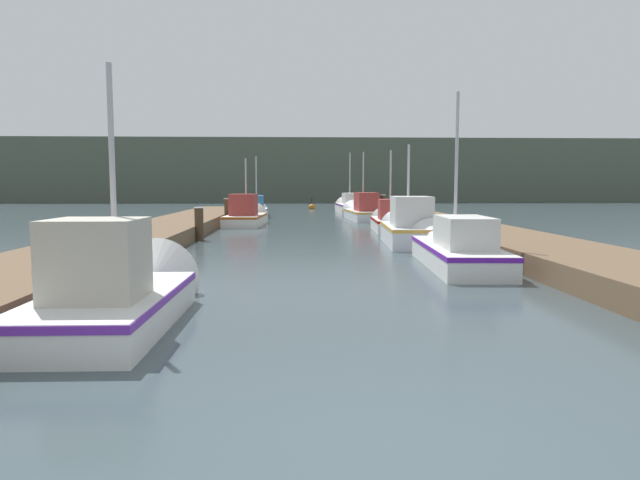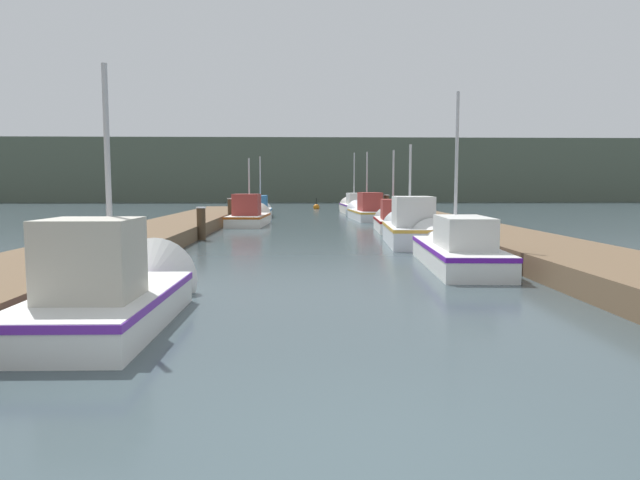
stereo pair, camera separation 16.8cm
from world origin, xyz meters
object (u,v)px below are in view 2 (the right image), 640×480
at_px(fishing_boat_7, 354,206).
at_px(mooring_piling_1, 231,211).
at_px(fishing_boat_0, 117,291).
at_px(mooring_piling_0, 201,223).
at_px(channel_buoy, 316,207).
at_px(fishing_boat_2, 409,228).
at_px(mooring_piling_2, 386,207).
at_px(fishing_boat_6, 261,210).
at_px(fishing_boat_5, 365,211).
at_px(fishing_boat_3, 393,221).
at_px(fishing_boat_4, 250,216).
at_px(fishing_boat_1, 451,247).

xyz_separation_m(fishing_boat_7, mooring_piling_1, (-7.34, -11.47, 0.18)).
distance_m(fishing_boat_0, mooring_piling_0, 12.28).
bearing_deg(channel_buoy, fishing_boat_2, -85.03).
bearing_deg(mooring_piling_2, fishing_boat_6, 147.95).
height_order(fishing_boat_7, mooring_piling_2, fishing_boat_7).
height_order(fishing_boat_6, mooring_piling_2, fishing_boat_6).
bearing_deg(fishing_boat_6, fishing_boat_5, -28.87).
bearing_deg(fishing_boat_7, fishing_boat_3, -90.96).
height_order(fishing_boat_4, fishing_boat_5, fishing_boat_5).
height_order(fishing_boat_3, fishing_boat_4, fishing_boat_3).
relative_size(fishing_boat_6, mooring_piling_0, 4.94).
height_order(fishing_boat_0, fishing_boat_3, fishing_boat_0).
xyz_separation_m(fishing_boat_2, mooring_piling_2, (1.10, 12.64, 0.19)).
distance_m(fishing_boat_1, fishing_boat_5, 18.82).
xyz_separation_m(fishing_boat_1, fishing_boat_6, (-6.45, 22.12, 0.01)).
relative_size(mooring_piling_0, mooring_piling_2, 0.83).
bearing_deg(mooring_piling_2, fishing_boat_7, 96.57).
relative_size(fishing_boat_6, fishing_boat_7, 0.96).
bearing_deg(fishing_boat_7, fishing_boat_5, -91.86).
bearing_deg(fishing_boat_3, fishing_boat_6, 122.62).
bearing_deg(mooring_piling_2, channel_buoy, 102.85).
height_order(fishing_boat_2, mooring_piling_1, fishing_boat_2).
distance_m(fishing_boat_0, fishing_boat_1, 8.79).
xyz_separation_m(fishing_boat_4, fishing_boat_7, (6.26, 12.25, 0.04)).
relative_size(fishing_boat_2, channel_buoy, 5.02).
bearing_deg(mooring_piling_1, fishing_boat_6, 81.94).
distance_m(fishing_boat_6, mooring_piling_1, 7.19).
height_order(fishing_boat_1, fishing_boat_5, fishing_boat_1).
distance_m(fishing_boat_1, channel_buoy, 33.16).
distance_m(fishing_boat_5, fishing_boat_7, 7.66).
xyz_separation_m(fishing_boat_2, mooring_piling_1, (-7.28, 10.13, 0.13)).
relative_size(fishing_boat_4, mooring_piling_0, 4.46).
height_order(fishing_boat_2, fishing_boat_4, fishing_boat_2).
relative_size(fishing_boat_1, fishing_boat_4, 1.18).
bearing_deg(fishing_boat_0, fishing_boat_3, 68.45).
distance_m(fishing_boat_4, fishing_boat_7, 13.76).
relative_size(mooring_piling_0, mooring_piling_1, 0.91).
relative_size(fishing_boat_7, mooring_piling_2, 4.23).
bearing_deg(mooring_piling_2, mooring_piling_0, -126.66).
bearing_deg(fishing_boat_1, mooring_piling_2, 90.43).
distance_m(fishing_boat_3, fishing_boat_4, 7.55).
bearing_deg(mooring_piling_2, fishing_boat_0, -107.53).
bearing_deg(fishing_boat_2, mooring_piling_2, 88.58).
height_order(fishing_boat_5, mooring_piling_2, fishing_boat_5).
xyz_separation_m(fishing_boat_5, mooring_piling_0, (-7.31, -12.51, 0.14)).
bearing_deg(mooring_piling_1, fishing_boat_0, -87.35).
distance_m(fishing_boat_1, mooring_piling_2, 17.54).
height_order(fishing_boat_3, fishing_boat_7, fishing_boat_7).
bearing_deg(fishing_boat_2, fishing_boat_7, 93.37).
bearing_deg(fishing_boat_0, fishing_boat_6, 90.45).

